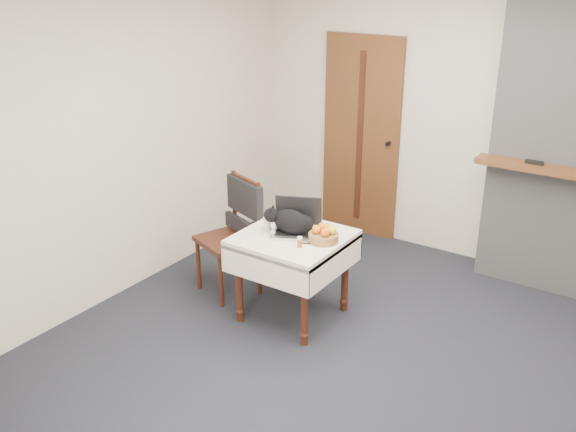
% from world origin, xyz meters
% --- Properties ---
extents(ground, '(4.50, 4.50, 0.00)m').
position_xyz_m(ground, '(0.00, 0.00, 0.00)').
color(ground, black).
rests_on(ground, ground).
extents(room_shell, '(4.52, 4.01, 2.61)m').
position_xyz_m(room_shell, '(0.00, 0.46, 1.76)').
color(room_shell, beige).
rests_on(room_shell, ground).
extents(door, '(0.82, 0.10, 2.00)m').
position_xyz_m(door, '(-1.20, 1.97, 1.00)').
color(door, brown).
rests_on(door, ground).
extents(side_table, '(0.78, 0.78, 0.70)m').
position_xyz_m(side_table, '(-0.81, 0.15, 0.59)').
color(side_table, '#3C1A10').
rests_on(side_table, ground).
extents(laptop, '(0.45, 0.43, 0.27)m').
position_xyz_m(laptop, '(-0.82, 0.23, 0.77)').
color(laptop, '#B7B7BC').
rests_on(laptop, side_table).
extents(cat, '(0.47, 0.29, 0.22)m').
position_xyz_m(cat, '(-0.83, 0.17, 0.80)').
color(cat, black).
rests_on(cat, side_table).
extents(cream_jar, '(0.06, 0.06, 0.06)m').
position_xyz_m(cream_jar, '(-1.04, 0.15, 0.73)').
color(cream_jar, silver).
rests_on(cream_jar, side_table).
extents(pill_bottle, '(0.04, 0.04, 0.08)m').
position_xyz_m(pill_bottle, '(-0.65, 0.00, 0.74)').
color(pill_bottle, '#9E4013').
rests_on(pill_bottle, side_table).
extents(fruit_basket, '(0.23, 0.23, 0.13)m').
position_xyz_m(fruit_basket, '(-0.56, 0.19, 0.75)').
color(fruit_basket, '#905F3A').
rests_on(fruit_basket, side_table).
extents(desk_clutter, '(0.15, 0.04, 0.01)m').
position_xyz_m(desk_clutter, '(-0.58, 0.18, 0.70)').
color(desk_clutter, black).
rests_on(desk_clutter, side_table).
extents(chair, '(0.57, 0.57, 1.00)m').
position_xyz_m(chair, '(-1.45, 0.29, 0.64)').
color(chair, '#3C1A10').
rests_on(chair, ground).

